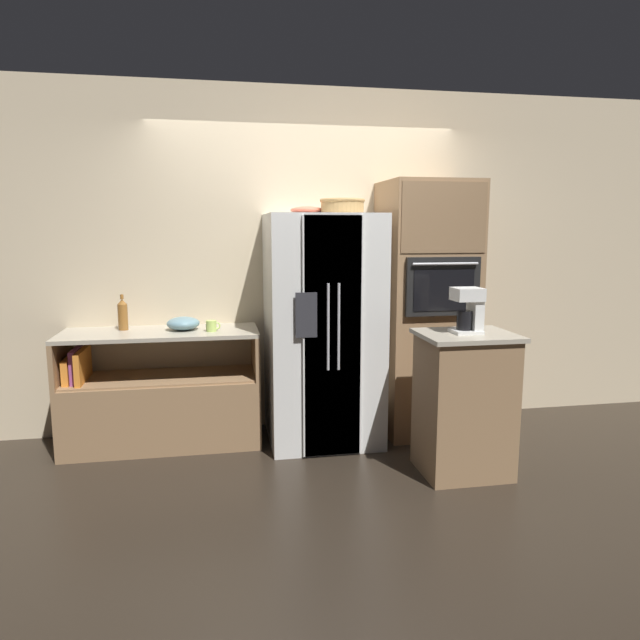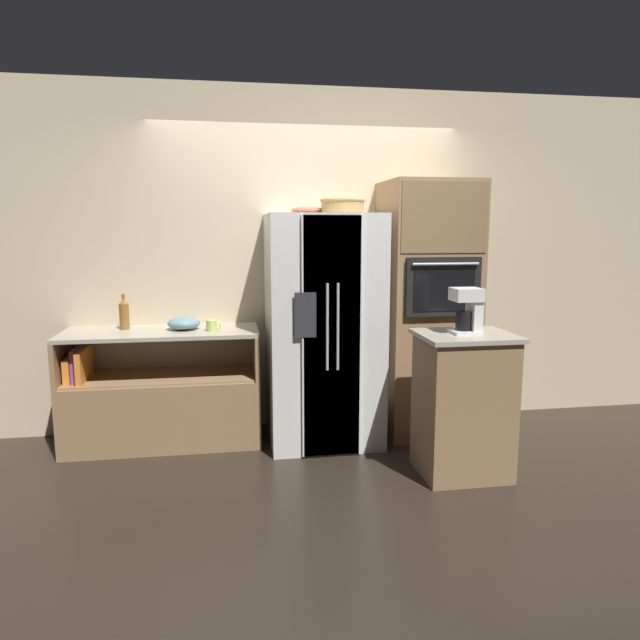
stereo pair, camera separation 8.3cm
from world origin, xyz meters
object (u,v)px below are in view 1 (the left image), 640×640
at_px(coffee_maker, 470,309).
at_px(mug, 212,326).
at_px(bottle_tall, 123,314).
at_px(mixing_bowl, 183,323).
at_px(wall_oven, 425,309).
at_px(wicker_basket, 342,206).
at_px(refrigerator, 323,329).
at_px(fruit_bowl, 307,210).

bearing_deg(coffee_maker, mug, 153.54).
height_order(bottle_tall, mug, bottle_tall).
relative_size(bottle_tall, mixing_bowl, 1.10).
distance_m(bottle_tall, mug, 0.70).
relative_size(mixing_bowl, coffee_maker, 0.82).
relative_size(wall_oven, coffee_maker, 6.71).
distance_m(bottle_tall, coffee_maker, 2.58).
height_order(wicker_basket, mixing_bowl, wicker_basket).
distance_m(refrigerator, mug, 0.85).
height_order(wall_oven, mug, wall_oven).
height_order(wicker_basket, coffee_maker, wicker_basket).
xyz_separation_m(fruit_bowl, mug, (-0.74, -0.05, -0.87)).
distance_m(refrigerator, fruit_bowl, 0.93).
xyz_separation_m(mug, coffee_maker, (1.69, -0.84, 0.21)).
bearing_deg(coffee_maker, wall_oven, 88.34).
bearing_deg(mug, mixing_bowl, 154.88).
distance_m(fruit_bowl, mixing_bowl, 1.29).
bearing_deg(refrigerator, wall_oven, 4.05).
relative_size(mug, coffee_maker, 0.36).
height_order(refrigerator, wicker_basket, wicker_basket).
height_order(refrigerator, bottle_tall, refrigerator).
bearing_deg(refrigerator, fruit_bowl, 142.89).
xyz_separation_m(fruit_bowl, mixing_bowl, (-0.96, 0.05, -0.86)).
relative_size(refrigerator, bottle_tall, 6.47).
xyz_separation_m(wall_oven, coffee_maker, (-0.03, -0.87, 0.12)).
height_order(bottle_tall, coffee_maker, coffee_maker).
height_order(fruit_bowl, bottle_tall, fruit_bowl).
height_order(wall_oven, wicker_basket, wall_oven).
relative_size(refrigerator, wicker_basket, 5.20).
distance_m(refrigerator, coffee_maker, 1.20).
bearing_deg(wall_oven, refrigerator, -175.95).
relative_size(wicker_basket, mixing_bowl, 1.37).
bearing_deg(mug, refrigerator, -2.14).
height_order(refrigerator, fruit_bowl, fruit_bowl).
bearing_deg(refrigerator, coffee_maker, -43.98).
distance_m(wall_oven, bottle_tall, 2.39).
distance_m(wicker_basket, coffee_maker, 1.26).
distance_m(wall_oven, mug, 1.72).
bearing_deg(mug, wall_oven, 0.98).
height_order(wall_oven, coffee_maker, wall_oven).
height_order(refrigerator, mixing_bowl, refrigerator).
xyz_separation_m(refrigerator, mug, (-0.85, 0.03, 0.05)).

